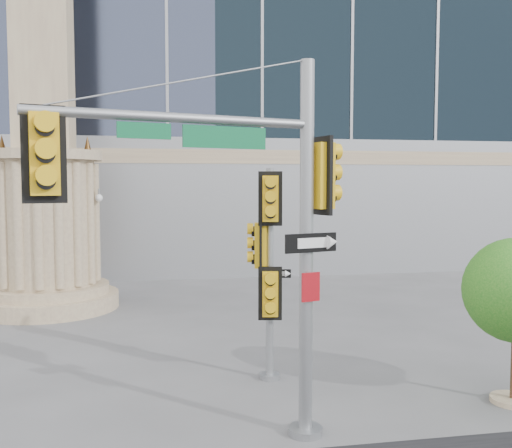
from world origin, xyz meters
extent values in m
plane|color=#545456|center=(0.00, 0.00, 0.00)|extent=(120.00, 120.00, 0.00)
cylinder|color=gray|center=(-6.00, 9.00, 0.25)|extent=(4.40, 4.40, 0.50)
cylinder|color=gray|center=(-6.00, 9.00, 0.65)|extent=(3.80, 3.80, 0.30)
cylinder|color=gray|center=(-6.00, 9.00, 2.80)|extent=(3.00, 3.00, 4.00)
cylinder|color=gray|center=(-6.00, 9.00, 4.95)|extent=(3.50, 3.50, 0.30)
cone|color=#472D14|center=(-4.70, 9.00, 5.35)|extent=(0.24, 0.24, 0.50)
cone|color=#472D14|center=(-7.30, 9.00, 5.35)|extent=(0.24, 0.24, 0.50)
cylinder|color=slate|center=(-0.26, -1.50, 0.06)|extent=(0.56, 0.56, 0.12)
cylinder|color=slate|center=(-0.26, -1.50, 2.99)|extent=(0.22, 0.22, 5.98)
cylinder|color=slate|center=(-2.27, -2.06, 4.98)|extent=(4.07, 1.26, 0.14)
cube|color=#0B6035|center=(-1.60, -1.89, 4.73)|extent=(1.26, 0.39, 0.32)
cube|color=gold|center=(-4.00, -2.54, 4.43)|extent=(0.60, 0.42, 1.24)
cube|color=gold|center=(0.01, -1.43, 4.18)|extent=(0.42, 0.60, 1.24)
cube|color=black|center=(-0.22, -1.63, 3.14)|extent=(0.89, 0.27, 0.30)
cube|color=#A00E16|center=(-0.22, -1.63, 2.44)|extent=(0.32, 0.11, 0.46)
cylinder|color=slate|center=(-0.29, 1.19, 0.05)|extent=(0.42, 0.42, 0.10)
cylinder|color=slate|center=(-0.29, 1.19, 2.19)|extent=(0.16, 0.16, 4.37)
cube|color=gold|center=(-0.33, 1.00, 3.76)|extent=(0.51, 0.32, 1.09)
cube|color=gold|center=(-0.48, 1.22, 2.80)|extent=(0.32, 0.51, 1.09)
cube|color=gold|center=(-0.33, 1.00, 1.84)|extent=(0.51, 0.32, 1.09)
cube|color=black|center=(-0.16, 1.06, 2.23)|extent=(0.54, 0.12, 0.17)
sphere|color=#166417|center=(3.58, -1.11, 1.88)|extent=(1.01, 1.01, 1.01)
camera|label=1|loc=(-2.64, -10.18, 4.06)|focal=40.00mm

